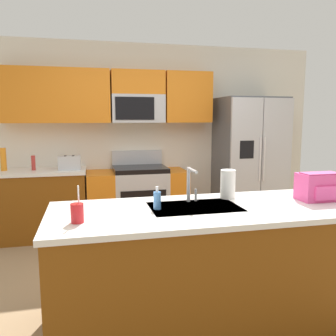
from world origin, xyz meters
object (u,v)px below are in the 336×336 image
Objects in this scene: sink_faucet at (190,182)px; bottle_orange at (3,159)px; toaster at (69,163)px; backpack at (319,186)px; pepper_mill at (33,163)px; soap_dispenser at (157,200)px; refrigerator at (249,162)px; paper_towel_roll at (228,184)px; range_oven at (138,199)px; drink_cup_red at (77,213)px.

bottle_orange is at bearing 130.71° from sink_faucet.
toaster is 0.87× the size of backpack.
pepper_mill is 1.11× the size of soap_dispenser.
refrigerator reaches higher than paper_towel_roll.
paper_towel_roll is (0.48, -2.02, 0.58)m from range_oven.
bottle_orange is 1.03× the size of sink_faucet.
refrigerator reaches higher than soap_dispenser.
refrigerator is 2.97m from pepper_mill.
drink_cup_red is (-0.73, -2.44, 0.52)m from range_oven.
paper_towel_roll is at bearing -76.70° from range_oven.
backpack is at bearing -62.52° from range_oven.
bottle_orange is (-1.70, 0.04, 0.60)m from range_oven.
backpack is (1.34, -0.02, 0.05)m from soap_dispenser.
bottle_orange reaches higher than range_oven.
sink_faucet reaches higher than paper_towel_roll.
paper_towel_roll is (1.37, -1.97, 0.03)m from toaster.
range_oven is at bearing 73.29° from drink_cup_red.
bottle_orange is at bearing 178.08° from refrigerator.
soap_dispenser is (1.53, -2.27, -0.08)m from bottle_orange.
pepper_mill is at bearing 131.94° from paper_towel_roll.
paper_towel_roll is at bearing -43.46° from bottle_orange.
sink_faucet is 0.88× the size of backpack.
bottle_orange reaches higher than paper_towel_roll.
sink_faucet is 1.17× the size of paper_towel_roll.
backpack is at bearing -9.16° from sink_faucet.
soap_dispenser is (1.17, -2.23, -0.03)m from pepper_mill.
bottle_orange reaches higher than soap_dispenser.
refrigerator is at bearing -0.44° from toaster.
pepper_mill is (-1.34, -0.00, 0.55)m from range_oven.
sink_faucet reaches higher than backpack.
range_oven is at bearing 93.62° from sink_faucet.
paper_towel_roll reaches higher than toaster.
drink_cup_red reaches higher than soap_dispenser.
range_oven is 2.30m from soap_dispenser.
drink_cup_red is at bearing -160.81° from paper_towel_roll.
soap_dispenser is 0.71× the size of paper_towel_roll.
bottle_orange is 1.71× the size of soap_dispenser.
soap_dispenser is at bearing -94.28° from range_oven.
sink_faucet is (0.13, -2.09, 0.62)m from range_oven.
bottle_orange reaches higher than sink_faucet.
pepper_mill is at bearing 103.87° from drink_cup_red.
refrigerator is 2.81m from soap_dispenser.
soap_dispenser is (-0.17, -2.23, 0.53)m from range_oven.
paper_towel_roll reaches higher than backpack.
sink_faucet is at bearing -54.84° from pepper_mill.
pepper_mill reaches higher than toaster.
range_oven is 2.60m from drink_cup_red.
sink_faucet reaches higher than range_oven.
soap_dispenser is (-0.30, -0.15, -0.10)m from sink_faucet.
sink_faucet is at bearing -63.37° from toaster.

